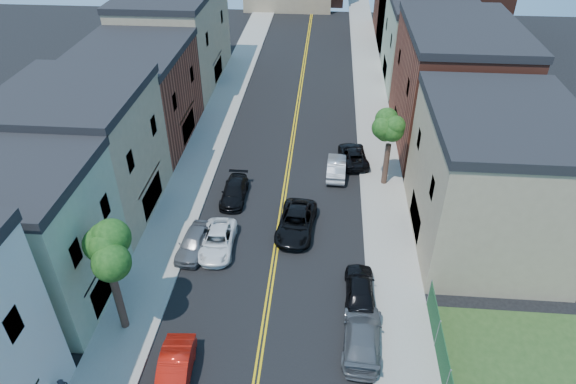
% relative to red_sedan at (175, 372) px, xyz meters
% --- Properties ---
extents(sidewalk_left, '(3.20, 100.00, 0.15)m').
position_rel_red_sedan_xyz_m(sidewalk_left, '(-3.80, 29.22, -0.66)').
color(sidewalk_left, gray).
rests_on(sidewalk_left, ground).
extents(sidewalk_right, '(3.20, 100.00, 0.15)m').
position_rel_red_sedan_xyz_m(sidewalk_right, '(12.00, 29.22, -0.66)').
color(sidewalk_right, gray).
rests_on(sidewalk_right, ground).
extents(curb_left, '(0.30, 100.00, 0.15)m').
position_rel_red_sedan_xyz_m(curb_left, '(-2.05, 29.22, -0.66)').
color(curb_left, gray).
rests_on(curb_left, ground).
extents(curb_right, '(0.30, 100.00, 0.15)m').
position_rel_red_sedan_xyz_m(curb_right, '(10.25, 29.22, -0.66)').
color(curb_right, gray).
rests_on(curb_right, ground).
extents(bldg_left_palegrn, '(9.00, 8.00, 8.50)m').
position_rel_red_sedan_xyz_m(bldg_left_palegrn, '(-9.90, 5.22, 3.51)').
color(bldg_left_palegrn, gray).
rests_on(bldg_left_palegrn, ground).
extents(bldg_left_tan_near, '(9.00, 10.00, 9.00)m').
position_rel_red_sedan_xyz_m(bldg_left_tan_near, '(-9.90, 14.22, 3.76)').
color(bldg_left_tan_near, '#998466').
rests_on(bldg_left_tan_near, ground).
extents(bldg_left_brick, '(9.00, 12.00, 8.00)m').
position_rel_red_sedan_xyz_m(bldg_left_brick, '(-9.90, 25.22, 3.26)').
color(bldg_left_brick, brown).
rests_on(bldg_left_brick, ground).
extents(bldg_left_tan_far, '(9.00, 16.00, 9.50)m').
position_rel_red_sedan_xyz_m(bldg_left_tan_far, '(-9.90, 39.22, 4.01)').
color(bldg_left_tan_far, '#998466').
rests_on(bldg_left_tan_far, ground).
extents(bldg_right_tan, '(9.00, 12.00, 9.00)m').
position_rel_red_sedan_xyz_m(bldg_right_tan, '(18.10, 13.22, 3.76)').
color(bldg_right_tan, '#998466').
rests_on(bldg_right_tan, ground).
extents(bldg_right_brick, '(9.00, 14.00, 10.00)m').
position_rel_red_sedan_xyz_m(bldg_right_brick, '(18.10, 27.22, 4.26)').
color(bldg_right_brick, brown).
rests_on(bldg_right_brick, ground).
extents(bldg_right_palegrn, '(9.00, 12.00, 8.50)m').
position_rel_red_sedan_xyz_m(bldg_right_palegrn, '(18.10, 41.22, 3.51)').
color(bldg_right_palegrn, gray).
rests_on(bldg_right_palegrn, ground).
extents(tree_left_mid, '(5.20, 5.20, 9.29)m').
position_rel_red_sedan_xyz_m(tree_left_mid, '(-3.78, 3.22, 5.84)').
color(tree_left_mid, '#37231B').
rests_on(tree_left_mid, sidewalk_left).
extents(tree_right_far, '(4.40, 4.40, 8.03)m').
position_rel_red_sedan_xyz_m(tree_right_far, '(12.02, 19.22, 5.02)').
color(tree_right_far, '#37231B').
rests_on(tree_right_far, sidewalk_right).
extents(red_sedan, '(1.90, 4.59, 1.48)m').
position_rel_red_sedan_xyz_m(red_sedan, '(0.00, 0.00, 0.00)').
color(red_sedan, red).
rests_on(red_sedan, ground).
extents(white_pickup, '(2.32, 4.77, 1.31)m').
position_rel_red_sedan_xyz_m(white_pickup, '(0.17, 10.34, -0.09)').
color(white_pickup, white).
rests_on(white_pickup, ground).
extents(grey_car_left, '(2.07, 4.36, 1.44)m').
position_rel_red_sedan_xyz_m(grey_car_left, '(-1.40, 10.02, -0.02)').
color(grey_car_left, slate).
rests_on(grey_car_left, ground).
extents(black_car_left, '(1.83, 4.44, 1.29)m').
position_rel_red_sedan_xyz_m(black_car_left, '(0.30, 16.26, -0.10)').
color(black_car_left, black).
rests_on(black_car_left, ground).
extents(grey_car_right, '(2.44, 5.30, 1.50)m').
position_rel_red_sedan_xyz_m(grey_car_right, '(9.60, 3.05, 0.01)').
color(grey_car_right, '#55585C').
rests_on(grey_car_right, ground).
extents(black_car_right, '(1.80, 4.41, 1.50)m').
position_rel_red_sedan_xyz_m(black_car_right, '(9.60, 6.63, 0.01)').
color(black_car_right, black).
rests_on(black_car_right, ground).
extents(silver_car_right, '(1.64, 4.36, 1.42)m').
position_rel_red_sedan_xyz_m(silver_car_right, '(8.15, 20.35, -0.03)').
color(silver_car_right, '#B6B8BF').
rests_on(silver_car_right, ground).
extents(dark_car_right_far, '(2.79, 4.95, 1.31)m').
position_rel_red_sedan_xyz_m(dark_car_right_far, '(9.60, 22.48, -0.09)').
color(dark_car_right_far, black).
rests_on(dark_car_right_far, ground).
extents(black_suv_lane, '(2.94, 5.53, 1.48)m').
position_rel_red_sedan_xyz_m(black_suv_lane, '(5.34, 12.67, 0.00)').
color(black_suv_lane, black).
rests_on(black_suv_lane, ground).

